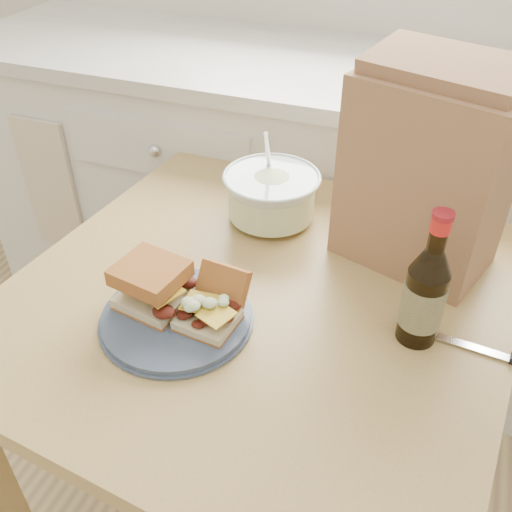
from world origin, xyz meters
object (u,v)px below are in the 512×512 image
(paper_bag, at_px, (425,176))
(dining_table, at_px, (261,333))
(beer_bottle, at_px, (425,294))
(plate, at_px, (176,318))
(coleslaw_bowl, at_px, (271,198))

(paper_bag, bearing_deg, dining_table, -120.42)
(dining_table, relative_size, beer_bottle, 3.94)
(plate, xyz_separation_m, beer_bottle, (0.40, 0.11, 0.09))
(beer_bottle, distance_m, paper_bag, 0.25)
(dining_table, height_order, beer_bottle, beer_bottle)
(dining_table, height_order, plate, plate)
(plate, relative_size, coleslaw_bowl, 1.25)
(beer_bottle, bearing_deg, plate, -166.18)
(plate, bearing_deg, dining_table, 49.55)
(dining_table, bearing_deg, plate, -124.25)
(plate, bearing_deg, coleslaw_bowl, 83.07)
(plate, relative_size, beer_bottle, 1.04)
(coleslaw_bowl, xyz_separation_m, paper_bag, (0.31, -0.03, 0.13))
(coleslaw_bowl, height_order, paper_bag, paper_bag)
(dining_table, xyz_separation_m, beer_bottle, (0.29, -0.02, 0.21))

